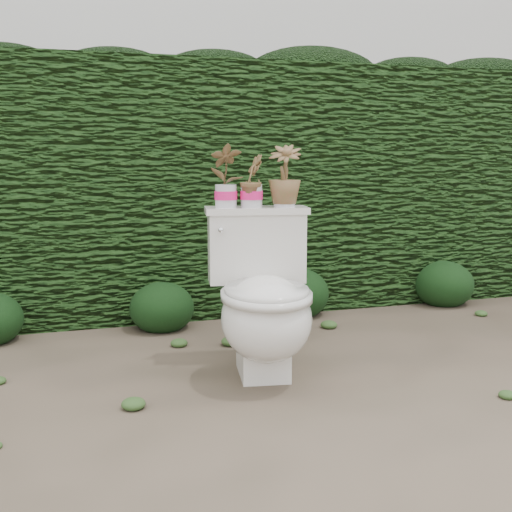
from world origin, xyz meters
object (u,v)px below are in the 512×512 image
object	(u,v)px
potted_plant_left	(226,177)
potted_plant_center	(252,182)
toilet	(264,302)
potted_plant_right	(284,177)

from	to	relation	value
potted_plant_left	potted_plant_center	bearing A→B (deg)	166.12
toilet	potted_plant_left	distance (m)	0.63
toilet	potted_plant_right	xyz separation A→B (m)	(0.18, 0.21, 0.56)
potted_plant_left	potted_plant_center	world-z (taller)	potted_plant_left
potted_plant_center	toilet	bearing A→B (deg)	-153.89
potted_plant_left	potted_plant_right	xyz separation A→B (m)	(0.28, -0.05, -0.00)
potted_plant_right	toilet	bearing A→B (deg)	-103.59
potted_plant_left	potted_plant_center	xyz separation A→B (m)	(0.12, -0.02, -0.03)
potted_plant_left	potted_plant_center	size ratio (longest dim) A/B	1.22
potted_plant_right	potted_plant_left	bearing A→B (deg)	-163.62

